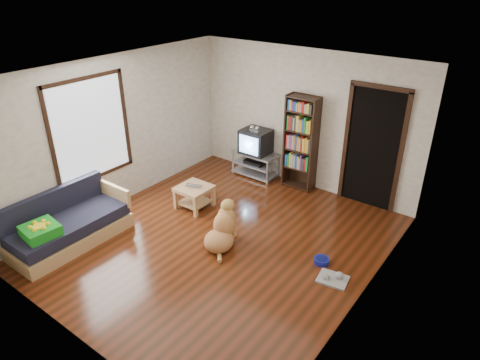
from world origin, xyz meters
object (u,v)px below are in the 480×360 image
Objects in this scene: green_cushion at (40,231)px; coffee_table at (194,193)px; crt_tv at (256,141)px; bookshelf at (301,138)px; grey_rag at (333,279)px; sofa at (69,226)px; dog at (222,230)px; laptop at (193,187)px; dog_bowl at (321,261)px; tv_stand at (255,163)px.

coffee_table is at bearing 79.98° from green_cushion.
bookshelf reaches higher than crt_tv.
sofa is (-3.70, -1.57, 0.25)m from grey_rag.
coffee_table reaches higher than grey_rag.
green_cushion is at bearing -135.05° from dog.
green_cushion is 4.25m from crt_tv.
bookshelf is (0.95, 0.07, 0.26)m from crt_tv.
laptop is 0.71× the size of grey_rag.
dog_bowl is at bearing -37.07° from crt_tv.
laptop reaches higher than grey_rag.
green_cushion is 4.22m from tv_stand.
tv_stand is at bearing -174.37° from bookshelf.
bookshelf is at bearing 127.78° from dog_bowl.
bookshelf is (-1.78, 2.16, 0.99)m from grey_rag.
grey_rag is at bearing -39.81° from dog_bowl.
sofa is (-0.12, 0.50, -0.24)m from green_cushion.
crt_tv is 0.71× the size of dog.
bookshelf is 2.21× the size of dog.
crt_tv is at bearing 65.37° from laptop.
dog is at bearing -47.36° from laptop.
sofa is (-0.97, -3.63, -0.01)m from tv_stand.
bookshelf is 4.26m from sofa.
bookshelf is at bearing 59.01° from coffee_table.
grey_rag is at bearing -50.50° from bookshelf.
tv_stand is (-2.43, 1.81, 0.23)m from dog_bowl.
crt_tv is at bearing 142.61° from grey_rag.
dog_bowl is at bearing 28.14° from sofa.
grey_rag is at bearing -27.01° from laptop.
bookshelf is 1.00× the size of sofa.
bookshelf reaches higher than green_cushion.
green_cushion is 0.26× the size of bookshelf.
laptop is at bearing 173.43° from grey_rag.
sofa is at bearing -145.78° from dog.
coffee_table reaches higher than dog_bowl.
dog_bowl reaches higher than grey_rag.
green_cushion is 2.51m from laptop.
dog is (0.04, -2.39, -0.74)m from bookshelf.
coffee_table is (-2.56, 0.11, 0.24)m from dog_bowl.
laptop is 2.90m from grey_rag.
coffee_table is at bearing 151.86° from dog.
green_cushion is at bearing -113.08° from bookshelf.
laptop is 0.32× the size of tv_stand.
green_cushion is 0.57m from sofa.
dog reaches higher than green_cushion.
bookshelf reaches higher than dog_bowl.
bookshelf reaches higher than dog.
dog_bowl is 2.60m from bookshelf.
grey_rag is 0.22× the size of bookshelf.
crt_tv reaches higher than tv_stand.
crt_tv is 1.79m from coffee_table.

